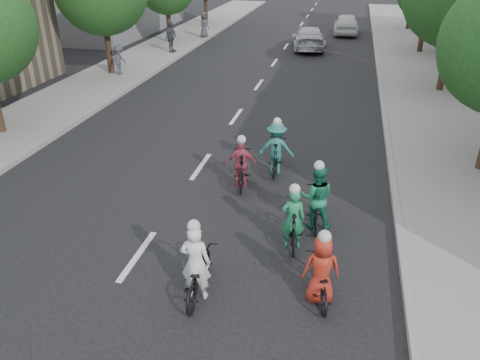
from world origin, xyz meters
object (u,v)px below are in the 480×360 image
(cyclist_3, at_px, (293,224))
(spectator_0, at_px, (119,60))
(cyclist_0, at_px, (321,275))
(cyclist_4, at_px, (276,152))
(cyclist_5, at_px, (242,167))
(cyclist_2, at_px, (197,271))
(spectator_2, at_px, (204,25))
(cyclist_1, at_px, (316,202))
(follow_car_trail, at_px, (346,24))
(spectator_1, at_px, (171,37))
(follow_car_lead, at_px, (309,38))

(cyclist_3, relative_size, spectator_0, 1.10)
(cyclist_0, xyz_separation_m, cyclist_3, (-0.79, 1.76, 0.01))
(cyclist_4, xyz_separation_m, cyclist_5, (-0.85, -1.12, -0.09))
(cyclist_2, bearing_deg, spectator_0, -62.27)
(cyclist_4, bearing_deg, spectator_2, -70.49)
(cyclist_1, distance_m, follow_car_trail, 28.49)
(cyclist_1, xyz_separation_m, cyclist_2, (-2.14, -3.21, -0.11))
(spectator_0, relative_size, spectator_1, 0.81)
(cyclist_0, xyz_separation_m, follow_car_lead, (-2.68, 24.96, 0.15))
(spectator_2, bearing_deg, spectator_0, -171.57)
(cyclist_0, distance_m, cyclist_4, 5.91)
(cyclist_3, xyz_separation_m, spectator_2, (-9.78, 24.94, 0.45))
(cyclist_3, height_order, follow_car_lead, cyclist_3)
(follow_car_trail, xyz_separation_m, spectator_1, (-10.74, -10.02, 0.32))
(spectator_2, bearing_deg, cyclist_0, -143.74)
(cyclist_3, xyz_separation_m, spectator_1, (-10.32, 19.47, 0.51))
(follow_car_trail, distance_m, spectator_0, 19.68)
(cyclist_0, height_order, spectator_1, spectator_1)
(cyclist_0, bearing_deg, cyclist_1, -94.95)
(spectator_0, bearing_deg, cyclist_1, -124.68)
(cyclist_2, height_order, follow_car_lead, cyclist_2)
(cyclist_4, height_order, follow_car_trail, cyclist_4)
(cyclist_1, height_order, follow_car_trail, cyclist_1)
(spectator_1, distance_m, spectator_2, 5.50)
(cyclist_3, xyz_separation_m, cyclist_5, (-1.87, 2.74, 0.03))
(cyclist_5, relative_size, spectator_2, 1.06)
(cyclist_1, bearing_deg, spectator_1, -65.76)
(cyclist_0, relative_size, spectator_1, 0.90)
(cyclist_1, relative_size, spectator_2, 1.04)
(cyclist_0, xyz_separation_m, cyclist_4, (-1.81, 5.62, 0.14))
(cyclist_0, xyz_separation_m, spectator_1, (-11.11, 21.23, 0.52))
(cyclist_2, relative_size, follow_car_trail, 0.40)
(cyclist_4, xyz_separation_m, spectator_0, (-10.01, 9.62, 0.20))
(cyclist_4, bearing_deg, cyclist_2, 80.72)
(cyclist_5, bearing_deg, cyclist_3, 115.06)
(cyclist_0, xyz_separation_m, follow_car_trail, (-0.38, 31.25, 0.20))
(cyclist_0, distance_m, cyclist_5, 5.23)
(cyclist_1, xyz_separation_m, cyclist_5, (-2.33, 1.74, -0.08))
(cyclist_4, distance_m, spectator_1, 18.18)
(cyclist_0, distance_m, cyclist_1, 2.78)
(cyclist_3, xyz_separation_m, spectator_0, (-11.03, 13.48, 0.33))
(cyclist_1, xyz_separation_m, spectator_2, (-10.24, 23.94, 0.34))
(cyclist_2, distance_m, spectator_1, 23.34)
(cyclist_5, bearing_deg, spectator_2, -79.62)
(cyclist_3, height_order, spectator_2, spectator_2)
(spectator_0, height_order, spectator_1, spectator_1)
(cyclist_4, distance_m, follow_car_lead, 19.36)
(cyclist_1, xyz_separation_m, cyclist_4, (-1.48, 2.86, 0.01))
(cyclist_3, distance_m, spectator_0, 17.42)
(cyclist_3, relative_size, spectator_2, 0.95)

